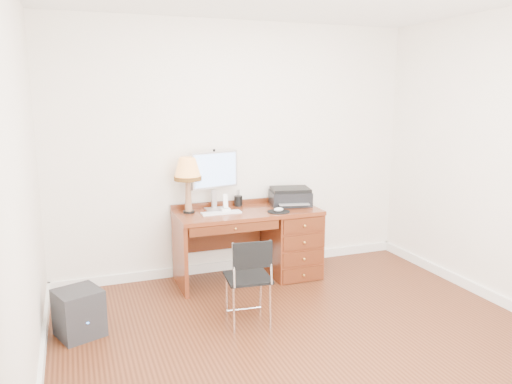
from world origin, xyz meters
name	(u,v)px	position (x,y,z in m)	size (l,w,h in m)	color
ground	(305,337)	(0.00, 0.00, 0.00)	(4.00, 4.00, 0.00)	#401D0E
room_shell	(275,302)	(0.00, 0.63, 0.05)	(4.00, 4.00, 4.00)	white
desk	(276,238)	(0.32, 1.40, 0.41)	(1.50, 0.67, 0.75)	maroon
monitor	(215,173)	(-0.30, 1.57, 1.14)	(0.53, 0.23, 0.61)	silver
keyboard	(221,213)	(-0.30, 1.36, 0.76)	(0.41, 0.12, 0.02)	white
mouse_pad	(279,211)	(0.28, 1.22, 0.76)	(0.23, 0.23, 0.05)	black
printer	(290,196)	(0.53, 1.49, 0.84)	(0.49, 0.41, 0.19)	black
leg_lamp	(188,172)	(-0.60, 1.51, 1.17)	(0.28, 0.28, 0.57)	black
phone	(225,207)	(-0.24, 1.42, 0.81)	(0.09, 0.09, 0.19)	white
pen_cup	(238,201)	(-0.03, 1.63, 0.81)	(0.09, 0.09, 0.11)	black
chair	(250,273)	(-0.35, 0.35, 0.47)	(0.40, 0.40, 0.78)	black
equipment_box	(79,313)	(-1.72, 0.68, 0.19)	(0.33, 0.33, 0.39)	black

